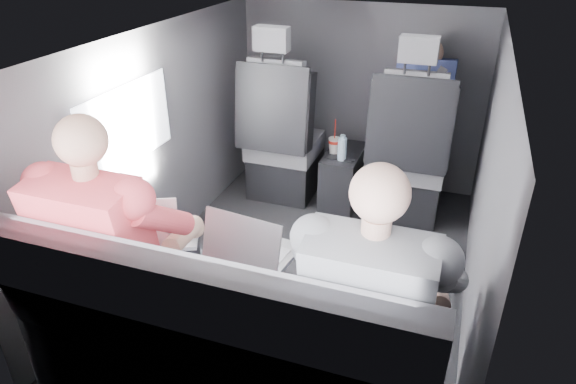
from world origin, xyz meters
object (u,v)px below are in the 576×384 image
(laptop_silver, at_px, (251,248))
(passenger_rear_left, at_px, (122,251))
(water_bottle, at_px, (342,149))
(passenger_rear_right, at_px, (373,309))
(laptop_black, at_px, (382,284))
(center_console, at_px, (343,177))
(rear_bench, at_px, (225,357))
(passenger_front_right, at_px, (422,103))
(soda_cup, at_px, (334,145))
(front_seat_right, at_px, (408,163))
(laptop_white, at_px, (152,232))
(front_seat_left, at_px, (282,146))

(laptop_silver, xyz_separation_m, passenger_rear_left, (-0.48, -0.21, 0.01))
(water_bottle, height_order, passenger_rear_left, passenger_rear_left)
(laptop_silver, distance_m, passenger_rear_right, 0.59)
(passenger_rear_right, bearing_deg, laptop_black, 88.77)
(center_console, relative_size, laptop_black, 1.42)
(center_console, bearing_deg, rear_bench, -90.00)
(passenger_front_right, bearing_deg, soda_cup, -153.02)
(soda_cup, xyz_separation_m, laptop_silver, (0.05, -1.58, 0.17))
(center_console, distance_m, laptop_black, 1.83)
(soda_cup, xyz_separation_m, passenger_rear_left, (-0.43, -1.79, 0.18))
(center_console, bearing_deg, passenger_rear_left, -104.83)
(front_seat_right, height_order, laptop_white, front_seat_right)
(passenger_rear_left, relative_size, passenger_front_right, 1.70)
(front_seat_right, height_order, passenger_front_right, front_seat_right)
(front_seat_right, bearing_deg, passenger_rear_right, -86.95)
(center_console, bearing_deg, laptop_silver, -90.28)
(passenger_front_right, bearing_deg, front_seat_right, -95.22)
(center_console, relative_size, rear_bench, 0.30)
(laptop_white, height_order, passenger_rear_left, passenger_rear_left)
(front_seat_left, bearing_deg, laptop_silver, -74.52)
(water_bottle, distance_m, passenger_front_right, 0.63)
(rear_bench, height_order, soda_cup, rear_bench)
(front_seat_left, xyz_separation_m, passenger_front_right, (0.92, 0.26, 0.34))
(laptop_white, bearing_deg, rear_bench, -30.31)
(front_seat_left, height_order, water_bottle, front_seat_left)
(water_bottle, bearing_deg, rear_bench, -90.46)
(front_seat_left, distance_m, passenger_rear_right, 2.08)
(passenger_rear_right, bearing_deg, front_seat_left, 118.87)
(passenger_rear_left, bearing_deg, front_seat_left, 88.76)
(laptop_white, bearing_deg, front_seat_right, 60.90)
(rear_bench, height_order, laptop_silver, rear_bench)
(laptop_black, relative_size, passenger_rear_right, 0.27)
(laptop_white, bearing_deg, laptop_silver, 4.71)
(center_console, distance_m, laptop_silver, 1.69)
(center_console, height_order, passenger_front_right, passenger_front_right)
(center_console, xyz_separation_m, laptop_black, (0.55, -1.69, 0.43))
(front_seat_left, height_order, front_seat_right, same)
(front_seat_right, bearing_deg, rear_bench, -103.31)
(front_seat_left, distance_m, soda_cup, 0.40)
(rear_bench, xyz_separation_m, laptop_silver, (-0.01, 0.31, 0.33))
(soda_cup, height_order, water_bottle, soda_cup)
(center_console, distance_m, rear_bench, 1.94)
(rear_bench, distance_m, passenger_rear_left, 0.60)
(soda_cup, relative_size, laptop_white, 0.57)
(front_seat_right, distance_m, passenger_front_right, 0.43)
(water_bottle, height_order, laptop_white, laptop_white)
(soda_cup, relative_size, passenger_rear_right, 0.20)
(front_seat_right, xyz_separation_m, center_console, (-0.45, 0.04, -0.20))
(rear_bench, height_order, passenger_rear_left, passenger_rear_left)
(laptop_silver, relative_size, passenger_front_right, 0.50)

